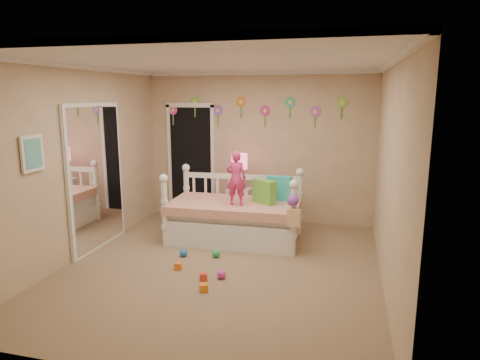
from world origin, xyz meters
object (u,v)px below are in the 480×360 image
(daybed, at_px, (234,206))
(nightstand, at_px, (239,207))
(child, at_px, (236,178))
(table_lamp, at_px, (239,166))

(daybed, height_order, nightstand, daybed)
(daybed, relative_size, child, 2.48)
(child, distance_m, nightstand, 1.14)
(table_lamp, bearing_deg, child, -78.66)
(daybed, relative_size, table_lamp, 3.40)
(child, height_order, nightstand, child)
(child, distance_m, table_lamp, 0.91)
(child, bearing_deg, daybed, -74.20)
(child, relative_size, table_lamp, 1.37)
(nightstand, bearing_deg, daybed, -76.71)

